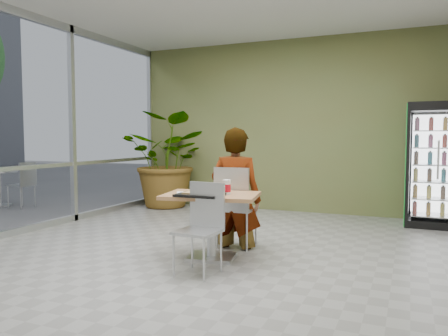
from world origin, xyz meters
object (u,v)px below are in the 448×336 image
(chair_near, at_px, (202,220))
(beverage_fridge, at_px, (436,165))
(chair_far, at_px, (234,201))
(seated_woman, at_px, (236,200))
(potted_plant, at_px, (169,160))
(cafeteria_tray, at_px, (200,195))
(dining_table, at_px, (211,212))
(soda_cup, at_px, (227,187))

(chair_near, distance_m, beverage_fridge, 4.22)
(chair_far, relative_size, seated_woman, 0.56)
(beverage_fridge, height_order, potted_plant, beverage_fridge)
(chair_near, xyz_separation_m, seated_woman, (-0.06, 1.08, 0.07))
(chair_far, xyz_separation_m, chair_near, (0.06, -1.02, -0.06))
(seated_woman, bearing_deg, chair_near, 91.07)
(chair_near, height_order, cafeteria_tray, chair_near)
(cafeteria_tray, distance_m, potted_plant, 4.05)
(beverage_fridge, bearing_deg, seated_woman, -133.50)
(dining_table, xyz_separation_m, beverage_fridge, (2.44, 3.03, 0.42))
(cafeteria_tray, bearing_deg, soda_cup, 49.08)
(seated_woman, height_order, soda_cup, seated_woman)
(chair_near, height_order, potted_plant, potted_plant)
(beverage_fridge, relative_size, potted_plant, 1.03)
(dining_table, relative_size, beverage_fridge, 0.60)
(chair_far, bearing_deg, dining_table, 81.85)
(soda_cup, distance_m, cafeteria_tray, 0.33)
(chair_near, height_order, soda_cup, chair_near)
(chair_near, relative_size, cafeteria_tray, 1.91)
(beverage_fridge, bearing_deg, dining_table, -127.76)
(seated_woman, distance_m, potted_plant, 3.45)
(dining_table, distance_m, chair_near, 0.48)
(soda_cup, relative_size, cafeteria_tray, 0.34)
(chair_far, height_order, beverage_fridge, beverage_fridge)
(dining_table, relative_size, chair_far, 1.13)
(dining_table, bearing_deg, chair_near, -76.16)
(chair_far, bearing_deg, soda_cup, 101.14)
(seated_woman, distance_m, cafeteria_tray, 0.87)
(cafeteria_tray, bearing_deg, seated_woman, 84.54)
(chair_near, distance_m, seated_woman, 1.08)
(beverage_fridge, distance_m, potted_plant, 4.78)
(soda_cup, height_order, cafeteria_tray, soda_cup)
(seated_woman, height_order, beverage_fridge, beverage_fridge)
(soda_cup, distance_m, potted_plant, 3.98)
(dining_table, height_order, potted_plant, potted_plant)
(dining_table, relative_size, cafeteria_tray, 2.40)
(dining_table, relative_size, seated_woman, 0.64)
(dining_table, relative_size, chair_near, 1.25)
(beverage_fridge, bearing_deg, chair_far, -132.79)
(dining_table, height_order, soda_cup, soda_cup)
(soda_cup, distance_m, beverage_fridge, 3.77)
(chair_far, xyz_separation_m, cafeteria_tray, (-0.09, -0.79, 0.17))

